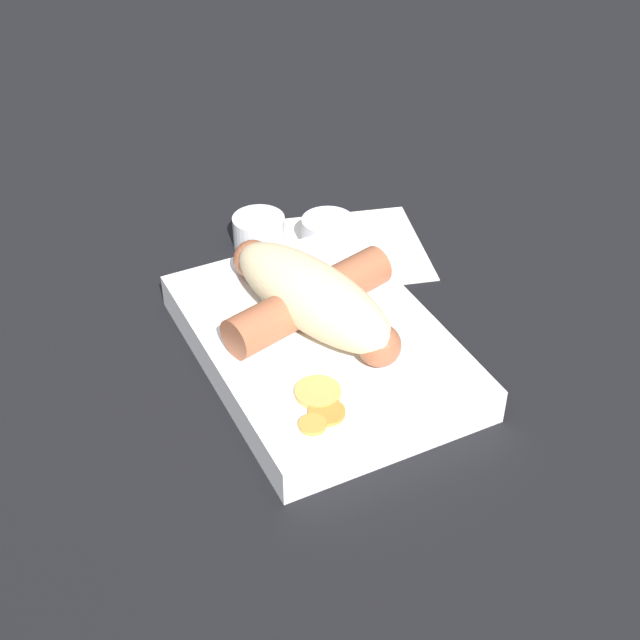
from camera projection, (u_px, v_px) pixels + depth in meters
ground_plane at (320, 358)px, 0.73m from camera, size 3.00×3.00×0.00m
food_tray at (320, 344)px, 0.72m from camera, size 0.25×0.18×0.03m
bread_roll at (308, 296)px, 0.71m from camera, size 0.18×0.10×0.05m
sausage at (312, 300)px, 0.72m from camera, size 0.18×0.16×0.03m
pickled_veggies at (319, 403)px, 0.64m from camera, size 0.06×0.05×0.00m
napkin at (354, 248)px, 0.86m from camera, size 0.16×0.16×0.00m
condiment_cup_near at (328, 234)px, 0.85m from camera, size 0.05×0.05×0.03m
condiment_cup_far at (259, 233)px, 0.86m from camera, size 0.05×0.05×0.03m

